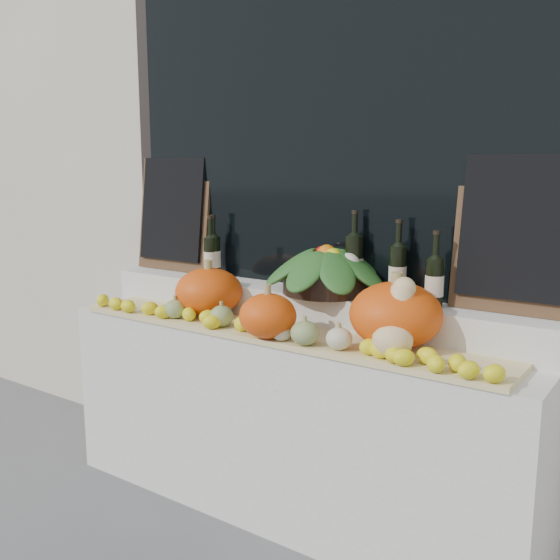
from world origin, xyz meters
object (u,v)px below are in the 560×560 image
object	(u,v)px
produce_bowl	(327,269)
pumpkin_left	(209,291)
butternut_squash	(396,325)
wine_bottle_tall	(354,264)
pumpkin_right	(396,315)

from	to	relation	value
produce_bowl	pumpkin_left	bearing A→B (deg)	-159.49
butternut_squash	produce_bowl	distance (m)	0.59
produce_bowl	wine_bottle_tall	world-z (taller)	wine_bottle_tall
pumpkin_right	produce_bowl	xyz separation A→B (m)	(-0.43, 0.20, 0.11)
produce_bowl	wine_bottle_tall	bearing A→B (deg)	22.04
pumpkin_right	produce_bowl	size ratio (longest dim) A/B	0.61
pumpkin_right	pumpkin_left	bearing A→B (deg)	-179.77
pumpkin_left	produce_bowl	distance (m)	0.59
pumpkin_left	pumpkin_right	bearing A→B (deg)	0.23
pumpkin_left	butternut_squash	xyz separation A→B (m)	(1.02, -0.11, 0.01)
butternut_squash	wine_bottle_tall	bearing A→B (deg)	136.23
wine_bottle_tall	pumpkin_right	bearing A→B (deg)	-37.27
butternut_squash	wine_bottle_tall	xyz separation A→B (m)	(-0.37, 0.36, 0.15)
pumpkin_left	pumpkin_right	xyz separation A→B (m)	(0.97, 0.00, 0.02)
produce_bowl	wine_bottle_tall	size ratio (longest dim) A/B	1.60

